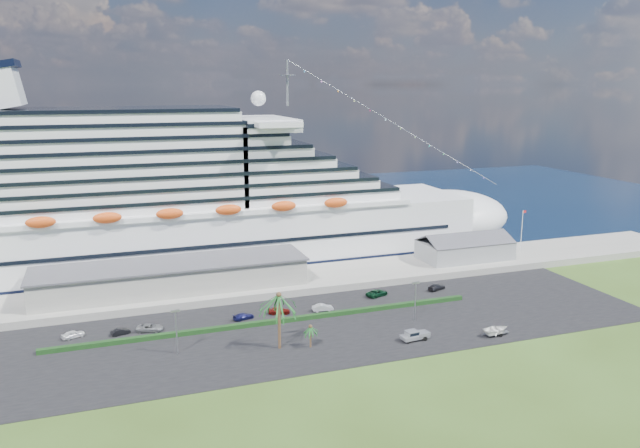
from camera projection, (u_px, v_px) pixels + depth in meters
name	position (u px, v px, depth m)	size (l,w,h in m)	color
ground	(338.00, 350.00, 114.33)	(420.00, 420.00, 0.00)	#334717
asphalt_lot	(318.00, 328.00, 124.43)	(140.00, 38.00, 0.12)	black
wharf	(278.00, 282.00, 150.90)	(240.00, 20.00, 1.80)	gray
water	(213.00, 214.00, 233.83)	(420.00, 160.00, 0.02)	black
cruise_ship	(173.00, 206.00, 162.46)	(191.00, 38.00, 54.00)	silver
terminal_building	(172.00, 276.00, 141.81)	(61.00, 15.00, 6.30)	gray
port_shed	(465.00, 249.00, 167.17)	(24.00, 12.31, 7.37)	gray
flagpole	(522.00, 230.00, 172.23)	(1.08, 0.16, 12.00)	silver
hedge	(273.00, 322.00, 126.29)	(88.00, 1.10, 0.90)	black
lamp_post_left	(176.00, 326.00, 111.34)	(1.60, 0.35, 8.27)	gray
lamp_post_right	(415.00, 296.00, 127.06)	(1.60, 0.35, 8.27)	gray
palm_tall	(279.00, 301.00, 112.72)	(8.82, 8.82, 11.13)	#47301E
palm_short	(310.00, 329.00, 114.35)	(3.53, 3.53, 4.56)	#47301E
parked_car_0	(73.00, 334.00, 119.21)	(1.72, 4.27, 1.46)	white
parked_car_1	(121.00, 332.00, 120.79)	(1.30, 3.71, 1.22)	black
parked_car_2	(150.00, 328.00, 122.38)	(2.36, 5.12, 1.42)	gray
parked_car_3	(244.00, 316.00, 128.68)	(1.83, 4.49, 1.30)	#16184E
parked_car_4	(279.00, 310.00, 131.71)	(1.84, 4.58, 1.56)	maroon
parked_car_5	(323.00, 308.00, 133.45)	(1.57, 4.51, 1.48)	silver
parked_car_6	(377.00, 293.00, 142.79)	(2.52, 5.47, 1.52)	#0C331D
parked_car_7	(436.00, 287.00, 147.10)	(1.99, 4.89, 1.42)	black
pickup_truck	(415.00, 335.00, 118.00)	(5.78, 2.59, 1.98)	black
boat_trailer	(496.00, 330.00, 120.28)	(6.35, 4.46, 1.78)	gray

